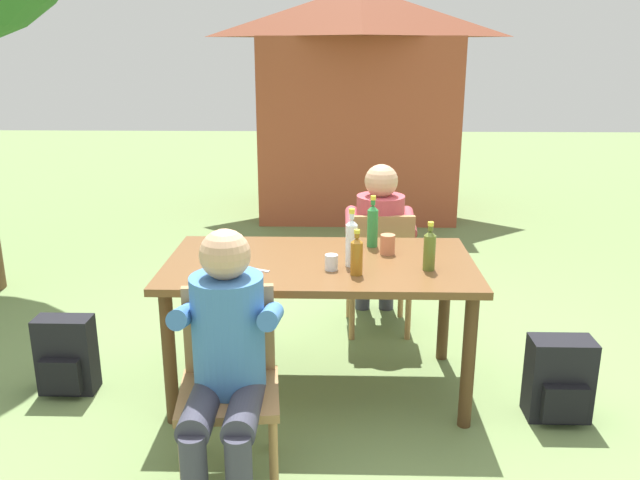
# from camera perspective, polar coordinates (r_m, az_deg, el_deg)

# --- Properties ---
(ground_plane) EXTENTS (24.00, 24.00, 0.00)m
(ground_plane) POSITION_cam_1_polar(r_m,az_deg,el_deg) (3.89, 0.00, -12.80)
(ground_plane) COLOR #6B844C
(dining_table) EXTENTS (1.70, 0.93, 0.78)m
(dining_table) POSITION_cam_1_polar(r_m,az_deg,el_deg) (3.60, 0.00, -3.24)
(dining_table) COLOR brown
(dining_table) RESTS_ON ground_plane
(chair_near_left) EXTENTS (0.49, 0.49, 0.87)m
(chair_near_left) POSITION_cam_1_polar(r_m,az_deg,el_deg) (3.02, -8.00, -11.63)
(chair_near_left) COLOR #A37547
(chair_near_left) RESTS_ON ground_plane
(chair_far_right) EXTENTS (0.45, 0.45, 0.87)m
(chair_far_right) POSITION_cam_1_polar(r_m,az_deg,el_deg) (4.39, 5.29, -2.30)
(chair_far_right) COLOR #A37547
(chair_far_right) RESTS_ON ground_plane
(person_in_white_shirt) EXTENTS (0.47, 0.61, 1.18)m
(person_in_white_shirt) POSITION_cam_1_polar(r_m,az_deg,el_deg) (2.84, -8.30, -9.71)
(person_in_white_shirt) COLOR #3D70B2
(person_in_white_shirt) RESTS_ON ground_plane
(person_in_plaid_shirt) EXTENTS (0.47, 0.61, 1.18)m
(person_in_plaid_shirt) POSITION_cam_1_polar(r_m,az_deg,el_deg) (4.45, 5.23, 0.19)
(person_in_plaid_shirt) COLOR #B7424C
(person_in_plaid_shirt) RESTS_ON ground_plane
(bottle_olive) EXTENTS (0.06, 0.06, 0.26)m
(bottle_olive) POSITION_cam_1_polar(r_m,az_deg,el_deg) (3.44, 9.65, -0.82)
(bottle_olive) COLOR #566623
(bottle_olive) RESTS_ON dining_table
(bottle_clear) EXTENTS (0.06, 0.06, 0.32)m
(bottle_clear) POSITION_cam_1_polar(r_m,az_deg,el_deg) (3.45, 2.79, -0.12)
(bottle_clear) COLOR white
(bottle_clear) RESTS_ON dining_table
(bottle_amber) EXTENTS (0.06, 0.06, 0.24)m
(bottle_amber) POSITION_cam_1_polar(r_m,az_deg,el_deg) (3.33, 3.25, -1.37)
(bottle_amber) COLOR #996019
(bottle_amber) RESTS_ON dining_table
(bottle_green) EXTENTS (0.06, 0.06, 0.31)m
(bottle_green) POSITION_cam_1_polar(r_m,az_deg,el_deg) (3.80, 4.67, 1.35)
(bottle_green) COLOR #287A38
(bottle_green) RESTS_ON dining_table
(cup_glass) EXTENTS (0.07, 0.07, 0.08)m
(cup_glass) POSITION_cam_1_polar(r_m,az_deg,el_deg) (3.41, 1.01, -1.98)
(cup_glass) COLOR silver
(cup_glass) RESTS_ON dining_table
(cup_steel) EXTENTS (0.07, 0.07, 0.09)m
(cup_steel) POSITION_cam_1_polar(r_m,az_deg,el_deg) (3.25, -8.78, -3.10)
(cup_steel) COLOR #B2B7BC
(cup_steel) RESTS_ON dining_table
(cup_terracotta) EXTENTS (0.08, 0.08, 0.11)m
(cup_terracotta) POSITION_cam_1_polar(r_m,az_deg,el_deg) (3.69, 5.99, -0.39)
(cup_terracotta) COLOR #BC6B47
(cup_terracotta) RESTS_ON dining_table
(table_knife) EXTENTS (0.23, 0.11, 0.01)m
(table_knife) POSITION_cam_1_polar(r_m,az_deg,el_deg) (3.47, -6.55, -2.45)
(table_knife) COLOR silver
(table_knife) RESTS_ON dining_table
(backpack_by_near_side) EXTENTS (0.33, 0.24, 0.45)m
(backpack_by_near_side) POSITION_cam_1_polar(r_m,az_deg,el_deg) (3.72, 20.39, -11.56)
(backpack_by_near_side) COLOR black
(backpack_by_near_side) RESTS_ON ground_plane
(backpack_by_far_side) EXTENTS (0.32, 0.21, 0.45)m
(backpack_by_far_side) POSITION_cam_1_polar(r_m,az_deg,el_deg) (4.01, -21.52, -9.58)
(backpack_by_far_side) COLOR black
(backpack_by_far_side) RESTS_ON ground_plane
(brick_kiosk) EXTENTS (2.51, 1.95, 2.58)m
(brick_kiosk) POSITION_cam_1_polar(r_m,az_deg,el_deg) (7.77, 3.30, 12.51)
(brick_kiosk) COLOR #9E472D
(brick_kiosk) RESTS_ON ground_plane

